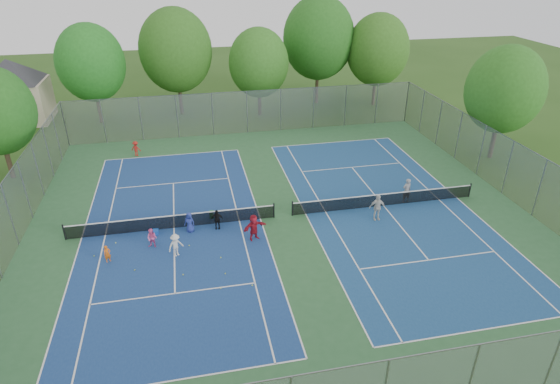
{
  "coord_description": "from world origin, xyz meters",
  "views": [
    {
      "loc": [
        -5.57,
        -25.72,
        15.59
      ],
      "look_at": [
        0.0,
        1.0,
        1.3
      ],
      "focal_mm": 30.0,
      "sensor_mm": 36.0,
      "label": 1
    }
  ],
  "objects_px": {
    "ball_crate": "(155,232)",
    "instructor": "(407,191)",
    "net_right": "(384,200)",
    "ball_hopper": "(212,215)",
    "net_left": "(173,222)"
  },
  "relations": [
    {
      "from": "ball_crate",
      "to": "instructor",
      "type": "height_order",
      "value": "instructor"
    },
    {
      "from": "net_right",
      "to": "instructor",
      "type": "xyz_separation_m",
      "value": [
        1.67,
        0.21,
        0.44
      ]
    },
    {
      "from": "net_right",
      "to": "ball_crate",
      "type": "bearing_deg",
      "value": -178.16
    },
    {
      "from": "net_right",
      "to": "ball_hopper",
      "type": "relative_size",
      "value": 25.06
    },
    {
      "from": "net_right",
      "to": "ball_crate",
      "type": "xyz_separation_m",
      "value": [
        -15.1,
        -0.49,
        -0.3
      ]
    },
    {
      "from": "ball_hopper",
      "to": "net_left",
      "type": "bearing_deg",
      "value": -162.63
    },
    {
      "from": "net_left",
      "to": "ball_hopper",
      "type": "relative_size",
      "value": 25.06
    },
    {
      "from": "net_right",
      "to": "instructor",
      "type": "bearing_deg",
      "value": 7.22
    },
    {
      "from": "net_right",
      "to": "ball_hopper",
      "type": "bearing_deg",
      "value": 176.25
    },
    {
      "from": "ball_crate",
      "to": "ball_hopper",
      "type": "relative_size",
      "value": 0.69
    },
    {
      "from": "net_left",
      "to": "ball_hopper",
      "type": "height_order",
      "value": "net_left"
    },
    {
      "from": "instructor",
      "to": "net_right",
      "type": "bearing_deg",
      "value": -1.68
    },
    {
      "from": "ball_hopper",
      "to": "instructor",
      "type": "height_order",
      "value": "instructor"
    },
    {
      "from": "net_right",
      "to": "instructor",
      "type": "distance_m",
      "value": 1.74
    },
    {
      "from": "net_left",
      "to": "instructor",
      "type": "height_order",
      "value": "instructor"
    }
  ]
}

